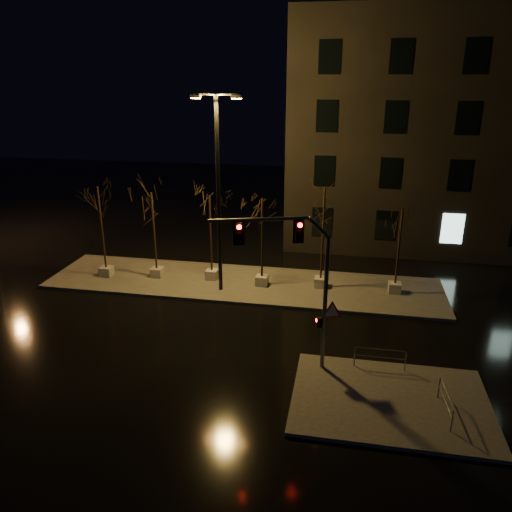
# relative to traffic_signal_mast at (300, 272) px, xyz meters

# --- Properties ---
(ground) EXTENTS (90.00, 90.00, 0.00)m
(ground) POSITION_rel_traffic_signal_mast_xyz_m (-3.97, 2.12, -4.25)
(ground) COLOR black
(ground) RESTS_ON ground
(median) EXTENTS (22.00, 5.00, 0.15)m
(median) POSITION_rel_traffic_signal_mast_xyz_m (-3.97, 8.12, -4.18)
(median) COLOR #4A4742
(median) RESTS_ON ground
(sidewalk_corner) EXTENTS (7.00, 5.00, 0.15)m
(sidewalk_corner) POSITION_rel_traffic_signal_mast_xyz_m (3.53, -1.38, -4.18)
(sidewalk_corner) COLOR #4A4742
(sidewalk_corner) RESTS_ON ground
(building) EXTENTS (25.00, 12.00, 15.00)m
(building) POSITION_rel_traffic_signal_mast_xyz_m (10.03, 20.12, 3.25)
(building) COLOR black
(building) RESTS_ON ground
(tree_0) EXTENTS (1.80, 1.80, 5.39)m
(tree_0) POSITION_rel_traffic_signal_mast_xyz_m (-11.92, 7.64, -0.01)
(tree_0) COLOR #ABA89F
(tree_0) RESTS_ON median
(tree_1) EXTENTS (1.80, 1.80, 5.10)m
(tree_1) POSITION_rel_traffic_signal_mast_xyz_m (-8.98, 8.03, -0.23)
(tree_1) COLOR #ABA89F
(tree_1) RESTS_ON median
(tree_2) EXTENTS (1.80, 1.80, 4.98)m
(tree_2) POSITION_rel_traffic_signal_mast_xyz_m (-5.78, 8.32, -0.32)
(tree_2) COLOR #ABA89F
(tree_2) RESTS_ON median
(tree_3) EXTENTS (1.80, 1.80, 5.03)m
(tree_3) POSITION_rel_traffic_signal_mast_xyz_m (-2.83, 7.97, -0.29)
(tree_3) COLOR #ABA89F
(tree_3) RESTS_ON median
(tree_4) EXTENTS (1.80, 1.80, 5.69)m
(tree_4) POSITION_rel_traffic_signal_mast_xyz_m (0.38, 8.32, 0.22)
(tree_4) COLOR #ABA89F
(tree_4) RESTS_ON median
(tree_5) EXTENTS (1.80, 1.80, 4.75)m
(tree_5) POSITION_rel_traffic_signal_mast_xyz_m (4.33, 8.30, -0.50)
(tree_5) COLOR #ABA89F
(tree_5) RESTS_ON median
(traffic_signal_mast) EXTENTS (4.93, 1.51, 6.24)m
(traffic_signal_mast) POSITION_rel_traffic_signal_mast_xyz_m (0.00, 0.00, 0.00)
(traffic_signal_mast) COLOR #5C5E64
(traffic_signal_mast) RESTS_ON sidewalk_corner
(streetlight_main) EXTENTS (2.54, 0.35, 10.17)m
(streetlight_main) POSITION_rel_traffic_signal_mast_xyz_m (-4.92, 6.97, 1.77)
(streetlight_main) COLOR black
(streetlight_main) RESTS_ON median
(guard_rail_a) EXTENTS (2.00, 0.05, 0.86)m
(guard_rail_a) POSITION_rel_traffic_signal_mast_xyz_m (3.21, 0.62, -3.54)
(guard_rail_a) COLOR #5C5E64
(guard_rail_a) RESTS_ON sidewalk_corner
(guard_rail_b) EXTENTS (0.18, 1.87, 0.89)m
(guard_rail_b) POSITION_rel_traffic_signal_mast_xyz_m (5.29, -1.88, -3.53)
(guard_rail_b) COLOR #5C5E64
(guard_rail_b) RESTS_ON sidewalk_corner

